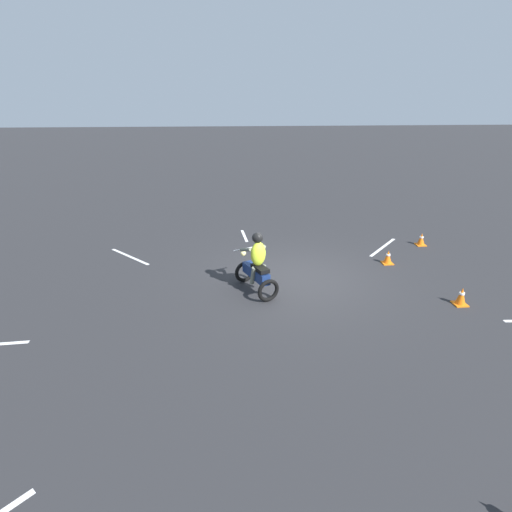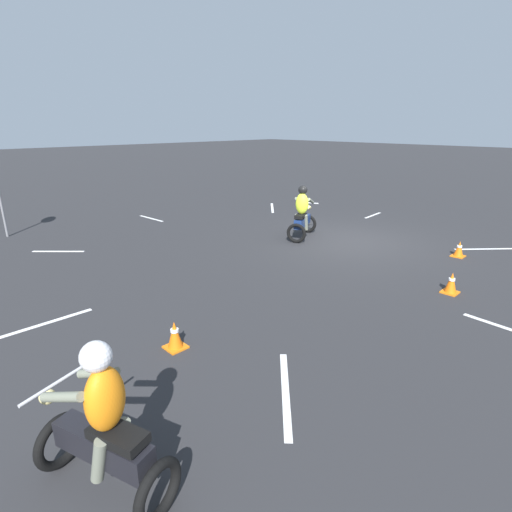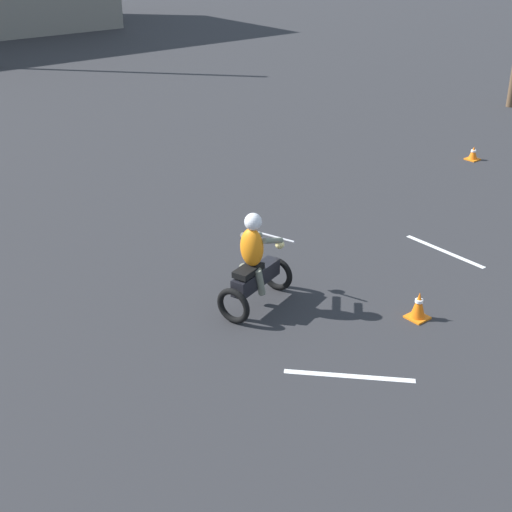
# 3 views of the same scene
# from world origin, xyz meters

# --- Properties ---
(ground_plane) EXTENTS (120.00, 120.00, 0.00)m
(ground_plane) POSITION_xyz_m (0.00, 0.00, 0.00)
(ground_plane) COLOR #28282B
(motorcycle_rider_foreground) EXTENTS (1.13, 1.54, 1.66)m
(motorcycle_rider_foreground) POSITION_xyz_m (1.25, 0.74, 0.73)
(motorcycle_rider_foreground) COLOR black
(motorcycle_rider_foreground) RESTS_ON ground
(motorcycle_rider_background) EXTENTS (1.55, 1.03, 1.66)m
(motorcycle_rider_background) POSITION_xyz_m (-3.26, 9.19, 0.73)
(motorcycle_rider_background) COLOR black
(motorcycle_rider_background) RESTS_ON ground
(traffic_cone_near_right) EXTENTS (0.32, 0.32, 0.43)m
(traffic_cone_near_right) POSITION_xyz_m (-2.93, -0.82, 0.21)
(traffic_cone_near_right) COLOR orange
(traffic_cone_near_right) RESTS_ON ground
(traffic_cone_mid_center) EXTENTS (0.32, 0.32, 0.47)m
(traffic_cone_mid_center) POSITION_xyz_m (-1.49, 7.27, 0.23)
(traffic_cone_mid_center) COLOR orange
(traffic_cone_mid_center) RESTS_ON ground
(traffic_cone_far_center) EXTENTS (0.32, 0.32, 0.46)m
(traffic_cone_far_center) POSITION_xyz_m (-3.73, 1.86, 0.22)
(traffic_cone_far_center) COLOR orange
(traffic_cone_far_center) RESTS_ON ground
(lane_stripe_e) EXTENTS (1.48, 0.18, 0.01)m
(lane_stripe_e) POSITION_xyz_m (6.96, 2.72, 0.00)
(lane_stripe_e) COLOR silver
(lane_stripe_e) RESTS_ON ground
(lane_stripe_ne) EXTENTS (1.10, 1.11, 0.01)m
(lane_stripe_ne) POSITION_xyz_m (5.15, 6.75, 0.00)
(lane_stripe_ne) COLOR silver
(lane_stripe_ne) RESTS_ON ground
(lane_stripe_n) EXTENTS (0.12, 1.80, 0.01)m
(lane_stripe_n) POSITION_xyz_m (0.86, 8.54, 0.00)
(lane_stripe_n) COLOR silver
(lane_stripe_n) RESTS_ON ground
(lane_stripe_nw) EXTENTS (1.33, 1.39, 0.01)m
(lane_stripe_nw) POSITION_xyz_m (-3.46, 6.84, 0.00)
(lane_stripe_nw) COLOR silver
(lane_stripe_nw) RESTS_ON ground
(lane_stripe_sw) EXTENTS (1.50, 1.64, 0.01)m
(lane_stripe_sw) POSITION_xyz_m (-3.34, -2.21, 0.00)
(lane_stripe_sw) COLOR silver
(lane_stripe_sw) RESTS_ON ground
(lane_stripe_s) EXTENTS (0.21, 1.33, 0.01)m
(lane_stripe_s) POSITION_xyz_m (1.33, -3.78, 0.00)
(lane_stripe_s) COLOR silver
(lane_stripe_s) RESTS_ON ground
(lane_stripe_se) EXTENTS (1.49, 1.52, 0.01)m
(lane_stripe_se) POSITION_xyz_m (5.12, -2.04, 0.00)
(lane_stripe_se) COLOR silver
(lane_stripe_se) RESTS_ON ground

